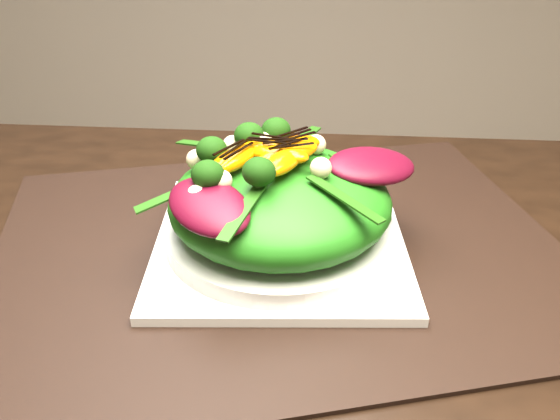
# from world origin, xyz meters

# --- Properties ---
(placemat) EXTENTS (0.64, 0.55, 0.00)m
(placemat) POSITION_xyz_m (0.23, 0.15, 0.75)
(placemat) COLOR black
(placemat) RESTS_ON dining_table
(plate_base) EXTENTS (0.26, 0.26, 0.01)m
(plate_base) POSITION_xyz_m (0.23, 0.15, 0.76)
(plate_base) COLOR silver
(plate_base) RESTS_ON placemat
(salad_bowl) EXTENTS (0.25, 0.25, 0.02)m
(salad_bowl) POSITION_xyz_m (0.23, 0.15, 0.77)
(salad_bowl) COLOR silver
(salad_bowl) RESTS_ON plate_base
(lettuce_mound) EXTENTS (0.27, 0.27, 0.07)m
(lettuce_mound) POSITION_xyz_m (0.23, 0.15, 0.80)
(lettuce_mound) COLOR #236713
(lettuce_mound) RESTS_ON salad_bowl
(radicchio_leaf) EXTENTS (0.10, 0.09, 0.02)m
(radicchio_leaf) POSITION_xyz_m (0.32, 0.17, 0.84)
(radicchio_leaf) COLOR #3F0614
(radicchio_leaf) RESTS_ON lettuce_mound
(orange_segment) EXTENTS (0.06, 0.04, 0.02)m
(orange_segment) POSITION_xyz_m (0.22, 0.16, 0.85)
(orange_segment) COLOR #CF6503
(orange_segment) RESTS_ON lettuce_mound
(broccoli_floret) EXTENTS (0.05, 0.05, 0.04)m
(broccoli_floret) POSITION_xyz_m (0.17, 0.18, 0.85)
(broccoli_floret) COLOR black
(broccoli_floret) RESTS_ON lettuce_mound
(macadamia_nut) EXTENTS (0.03, 0.03, 0.02)m
(macadamia_nut) POSITION_xyz_m (0.26, 0.11, 0.85)
(macadamia_nut) COLOR beige
(macadamia_nut) RESTS_ON lettuce_mound
(balsamic_drizzle) EXTENTS (0.04, 0.02, 0.00)m
(balsamic_drizzle) POSITION_xyz_m (0.22, 0.16, 0.86)
(balsamic_drizzle) COLOR black
(balsamic_drizzle) RESTS_ON orange_segment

